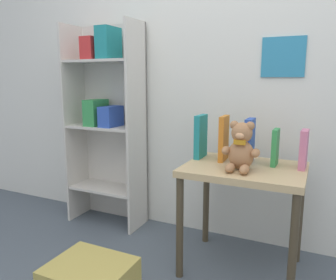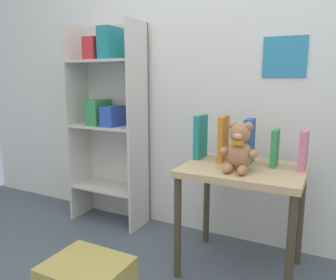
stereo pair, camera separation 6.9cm
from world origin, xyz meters
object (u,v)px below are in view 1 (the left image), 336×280
Objects in this scene: display_table at (244,182)px; book_standing_blue at (249,141)px; bookshelf_side at (107,114)px; book_standing_orange at (224,138)px; book_standing_green at (275,147)px; book_standing_pink at (304,149)px; book_standing_teal at (201,136)px; teddy_bear at (241,148)px.

book_standing_blue is at bearing 90.00° from display_table.
bookshelf_side reaches higher than display_table.
bookshelf_side reaches higher than book_standing_orange.
book_standing_orange is 1.29× the size of book_standing_green.
book_standing_pink is at bearing -2.71° from book_standing_blue.
book_standing_blue reaches higher than book_standing_pink.
book_standing_green is at bearing -178.25° from book_standing_pink.
display_table is at bearing -17.52° from book_standing_teal.
book_standing_teal is at bearing 162.47° from display_table.
book_standing_blue is (0.29, 0.01, -0.00)m from book_standing_teal.
book_standing_blue is (0.01, 0.19, 0.01)m from teddy_bear.
book_standing_orange reaches higher than book_standing_blue.
book_standing_teal reaches higher than teddy_bear.
bookshelf_side is 5.67× the size of book_standing_teal.
book_standing_teal reaches higher than book_standing_pink.
teddy_bear is 0.23m from book_standing_green.
display_table is 0.36m from book_standing_pink.
display_table is at bearing -161.05° from book_standing_pink.
teddy_bear reaches higher than display_table.
bookshelf_side is at bearing 167.60° from book_standing_orange.
bookshelf_side reaches higher than book_standing_green.
book_standing_blue is at bearing 175.42° from book_standing_green.
book_standing_pink reaches higher than book_standing_green.
teddy_bear is 1.27× the size of book_standing_green.
book_standing_orange is at bearing -3.15° from book_standing_teal.
bookshelf_side is 1.12m from teddy_bear.
book_standing_teal is at bearing -10.97° from bookshelf_side.
book_standing_green is (1.22, -0.15, -0.12)m from bookshelf_side.
book_standing_orange is at bearing -9.78° from bookshelf_side.
book_standing_green reaches higher than display_table.
book_standing_green is at bearing -5.59° from book_standing_blue.
teddy_bear is at bearing -91.45° from book_standing_blue.
book_standing_pink is at bearing -1.96° from book_standing_orange.
display_table is 0.28m from book_standing_orange.
display_table is 3.13× the size of book_standing_green.
teddy_bear is at bearing -52.64° from book_standing_orange.
book_standing_blue is at bearing 88.16° from teddy_bear.
book_standing_pink is (0.58, -0.00, -0.03)m from book_standing_teal.
book_standing_pink is at bearing 29.98° from teddy_bear.
book_standing_orange is 0.15m from book_standing_blue.
book_standing_orange reaches higher than book_standing_pink.
display_table is at bearing -12.77° from bookshelf_side.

